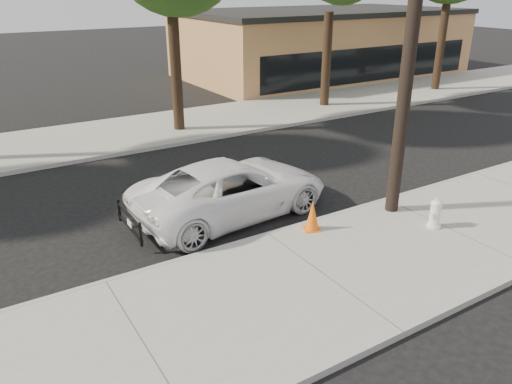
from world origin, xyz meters
TOP-DOWN VIEW (x-y plane):
  - ground at (0.00, 0.00)m, footprint 120.00×120.00m
  - near_sidewalk at (0.00, -4.30)m, footprint 90.00×4.40m
  - far_sidewalk at (0.00, 8.50)m, footprint 90.00×5.00m
  - curb_near at (0.00, -2.10)m, footprint 90.00×0.12m
  - building_main at (16.00, 16.00)m, footprint 18.00×10.00m
  - utility_pole at (3.60, -2.70)m, footprint 1.40×0.34m
  - police_cruiser at (-0.05, -0.40)m, footprint 5.64×2.99m
  - fire_hydrant at (3.74, -4.00)m, footprint 0.40×0.36m
  - traffic_cone at (1.05, -2.50)m, footprint 0.51×0.51m

SIDE VIEW (x-z plane):
  - ground at x=0.00m, z-range 0.00..0.00m
  - near_sidewalk at x=0.00m, z-range 0.00..0.15m
  - far_sidewalk at x=0.00m, z-range 0.00..0.15m
  - curb_near at x=0.00m, z-range -0.01..0.15m
  - fire_hydrant at x=3.74m, z-range 0.14..0.88m
  - traffic_cone at x=1.05m, z-range 0.14..0.90m
  - police_cruiser at x=-0.05m, z-range 0.00..1.51m
  - building_main at x=16.00m, z-range 0.00..4.00m
  - utility_pole at x=3.60m, z-range 0.20..9.20m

